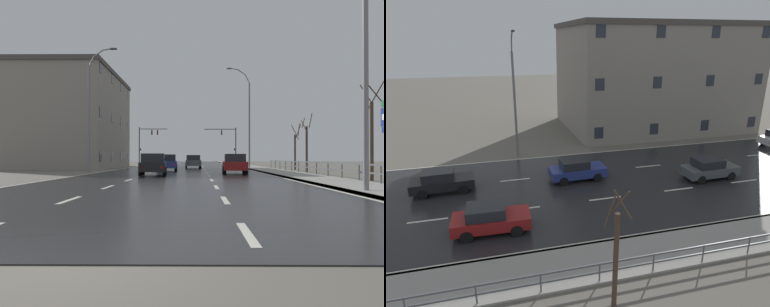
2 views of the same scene
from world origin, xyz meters
TOP-DOWN VIEW (x-y plane):
  - ground_plane at (0.00, 48.00)m, footprint 160.00×160.00m
  - road_asphalt_strip at (0.00, 60.00)m, footprint 14.00×120.00m
  - sidewalk_right at (8.43, 60.00)m, footprint 3.00×120.00m
  - guardrail at (9.85, 23.92)m, footprint 0.07×35.25m
  - street_lamp_foreground at (7.44, 10.01)m, footprint 2.48×0.24m
  - street_lamp_midground at (7.43, 42.87)m, footprint 2.71×0.24m
  - street_lamp_left_bank at (-7.45, 29.73)m, footprint 2.45×0.24m
  - traffic_signal_right at (6.96, 62.63)m, footprint 5.21×0.36m
  - traffic_signal_left at (-6.80, 62.49)m, footprint 4.67×0.36m
  - car_near_left at (1.09, 43.03)m, footprint 1.92×4.14m
  - car_far_left at (-4.14, 54.77)m, footprint 1.90×4.13m
  - car_distant at (4.44, 27.10)m, footprint 1.95×4.16m
  - car_mid_centre at (-1.57, 24.06)m, footprint 2.01×4.19m
  - car_far_right at (-1.25, 33.44)m, footprint 1.95×4.16m
  - brick_building at (-15.24, 46.30)m, footprint 13.81×20.27m
  - bare_tree_near at (11.21, 18.03)m, footprint 1.28×1.32m
  - bare_tree_mid at (11.21, 31.59)m, footprint 0.90×0.95m
  - bare_tree_far at (11.93, 38.76)m, footprint 1.09×1.10m

SIDE VIEW (x-z plane):
  - ground_plane at x=0.00m, z-range -0.12..0.00m
  - road_asphalt_strip at x=0.00m, z-range 0.00..0.02m
  - sidewalk_right at x=8.43m, z-range 0.00..0.12m
  - guardrail at x=9.85m, z-range 0.21..1.21m
  - car_near_left at x=1.09m, z-range 0.02..1.59m
  - car_far_left at x=-4.14m, z-range 0.02..1.59m
  - car_distant at x=4.44m, z-range 0.02..1.59m
  - car_mid_centre at x=-1.57m, z-range 0.02..1.59m
  - car_far_right at x=-1.25m, z-range 0.02..1.59m
  - bare_tree_far at x=11.93m, z-range -0.27..4.61m
  - bare_tree_mid at x=11.21m, z-range -0.34..4.85m
  - bare_tree_near at x=11.21m, z-range -0.30..5.26m
  - traffic_signal_right at x=6.96m, z-range 0.98..7.15m
  - traffic_signal_left at x=-6.80m, z-range 1.13..7.33m
  - street_lamp_foreground at x=7.44m, z-range -0.11..10.13m
  - street_lamp_left_bank at x=-7.45m, z-range -0.11..10.46m
  - street_lamp_midground at x=7.43m, z-range -0.14..11.57m
  - brick_building at x=-15.24m, z-range 0.01..11.68m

